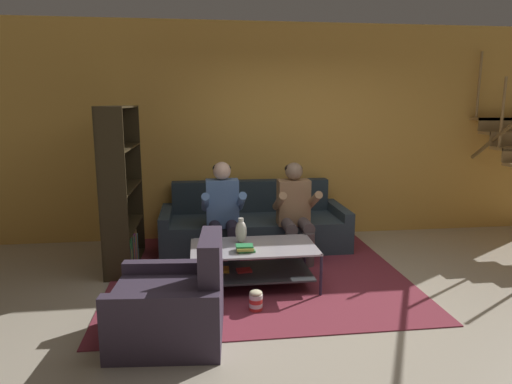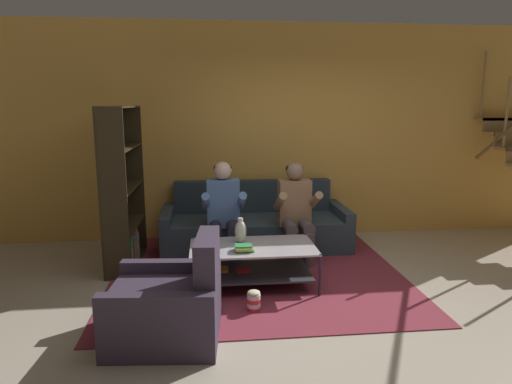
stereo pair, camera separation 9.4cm
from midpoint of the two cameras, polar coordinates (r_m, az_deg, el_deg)
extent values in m
plane|color=#BAAE99|center=(4.37, 8.71, -14.14)|extent=(16.80, 16.80, 0.00)
cube|color=gold|center=(6.36, 2.97, 7.46)|extent=(8.40, 0.12, 2.90)
cube|color=#A78049|center=(7.50, 28.57, 8.06)|extent=(1.04, 0.28, 0.04)
cylinder|color=#A78049|center=(6.76, 28.09, 8.79)|extent=(0.04, 0.04, 0.90)
cylinder|color=#A78049|center=(7.23, 25.77, 11.97)|extent=(0.04, 0.04, 0.90)
cube|color=#2F3E49|center=(5.92, -0.68, -5.09)|extent=(2.11, 0.93, 0.40)
cube|color=#28353E|center=(6.18, -1.09, -0.47)|extent=(2.11, 0.18, 0.42)
cube|color=#2F3E49|center=(5.89, -11.58, -4.82)|extent=(0.13, 0.93, 0.52)
cube|color=#2F3E49|center=(6.13, 9.78, -4.11)|extent=(0.13, 0.93, 0.52)
cylinder|color=#282231|center=(5.15, -5.55, -7.65)|extent=(0.14, 0.14, 0.40)
cylinder|color=#282231|center=(5.16, -3.32, -7.59)|extent=(0.14, 0.14, 0.40)
cylinder|color=#282231|center=(5.25, -5.67, -4.52)|extent=(0.14, 0.42, 0.14)
cylinder|color=#282231|center=(5.26, -3.49, -4.46)|extent=(0.14, 0.42, 0.14)
cube|color=#577BB3|center=(5.40, -4.73, -1.43)|extent=(0.38, 0.22, 0.57)
cylinder|color=#577BB3|center=(5.21, -6.88, -1.30)|extent=(0.09, 0.49, 0.31)
cylinder|color=#577BB3|center=(5.22, -2.41, -1.19)|extent=(0.09, 0.49, 0.31)
sphere|color=beige|center=(5.33, -4.79, 2.66)|extent=(0.21, 0.21, 0.21)
ellipsoid|color=black|center=(5.34, -4.81, 2.97)|extent=(0.21, 0.21, 0.13)
cylinder|color=#574B4D|center=(5.25, 3.90, -7.29)|extent=(0.14, 0.14, 0.40)
cylinder|color=#574B4D|center=(5.29, 6.04, -7.18)|extent=(0.14, 0.14, 0.40)
cylinder|color=#574B4D|center=(5.34, 3.56, -4.22)|extent=(0.14, 0.42, 0.14)
cylinder|color=#574B4D|center=(5.38, 5.66, -4.13)|extent=(0.14, 0.42, 0.14)
cube|color=#9D7653|center=(5.51, 4.21, -1.29)|extent=(0.38, 0.22, 0.55)
cylinder|color=#9D7653|center=(5.28, 2.44, -1.19)|extent=(0.09, 0.49, 0.31)
cylinder|color=#9D7653|center=(5.37, 6.73, -1.07)|extent=(0.09, 0.49, 0.31)
sphere|color=#8D725A|center=(5.44, 4.26, 2.60)|extent=(0.21, 0.21, 0.21)
ellipsoid|color=black|center=(5.45, 4.22, 2.91)|extent=(0.21, 0.21, 0.13)
cube|color=#B8B2BD|center=(4.65, -0.91, -6.87)|extent=(1.26, 0.70, 0.02)
cube|color=#333739|center=(4.74, -0.90, -9.96)|extent=(1.16, 0.64, 0.02)
cylinder|color=#2B2539|center=(4.38, -8.59, -11.01)|extent=(0.03, 0.03, 0.43)
cylinder|color=#2B2539|center=(4.52, 7.52, -10.28)|extent=(0.03, 0.03, 0.43)
cylinder|color=#2B2539|center=(5.01, -8.44, -8.13)|extent=(0.03, 0.03, 0.43)
cylinder|color=#2B2539|center=(5.13, 5.60, -7.59)|extent=(0.03, 0.03, 0.43)
cube|color=orange|center=(4.75, -5.15, -9.66)|extent=(0.20, 0.15, 0.03)
cube|color=red|center=(4.73, -2.09, -9.76)|extent=(0.16, 0.13, 0.02)
cube|color=maroon|center=(5.29, -0.64, -9.35)|extent=(3.13, 3.25, 0.01)
cube|color=#845664|center=(5.29, -0.64, -9.33)|extent=(1.72, 1.79, 0.00)
ellipsoid|color=silver|center=(4.73, -2.45, -4.96)|extent=(0.12, 0.12, 0.24)
cylinder|color=silver|center=(4.70, -2.46, -3.58)|extent=(0.05, 0.05, 0.05)
cube|color=#3C8F46|center=(4.50, -1.88, -7.23)|extent=(0.17, 0.17, 0.02)
cube|color=gold|center=(4.48, -2.04, -7.00)|extent=(0.16, 0.16, 0.03)
cube|color=#309652|center=(4.48, -2.07, -6.74)|extent=(0.17, 0.13, 0.02)
cube|color=#312716|center=(4.87, -18.03, -0.63)|extent=(0.29, 0.03, 1.82)
cube|color=#312716|center=(5.90, -15.91, 1.48)|extent=(0.29, 0.03, 1.82)
cube|color=#312716|center=(5.41, -18.26, 0.49)|extent=(0.05, 1.09, 1.82)
cube|color=#312716|center=(5.61, -16.35, -8.54)|extent=(0.31, 1.06, 0.02)
cube|color=#312716|center=(5.48, -16.60, -4.15)|extent=(0.31, 1.06, 0.02)
cube|color=#312716|center=(5.38, -16.87, 0.52)|extent=(0.31, 1.06, 0.02)
cube|color=#312716|center=(5.32, -17.14, 5.34)|extent=(0.31, 1.06, 0.02)
cube|color=#312716|center=(5.30, -17.42, 10.13)|extent=(0.31, 1.06, 0.02)
cube|color=orange|center=(5.10, -17.21, -8.99)|extent=(0.21, 0.04, 0.25)
cube|color=#A27055|center=(5.13, -17.04, -8.31)|extent=(0.19, 0.06, 0.34)
cube|color=#2F1E37|center=(5.18, -16.96, -8.26)|extent=(0.20, 0.03, 0.32)
cube|color=#349049|center=(5.21, -17.13, -8.01)|extent=(0.24, 0.03, 0.34)
cube|color=#9E6E45|center=(5.27, -16.99, -8.30)|extent=(0.24, 0.06, 0.26)
cube|color=#388F48|center=(5.29, -16.81, -7.50)|extent=(0.21, 0.04, 0.38)
cube|color=#242035|center=(5.34, -16.64, -7.40)|extent=(0.20, 0.04, 0.36)
cube|color=#957A4F|center=(5.38, -16.57, -7.18)|extent=(0.21, 0.04, 0.37)
cube|color=red|center=(5.44, -16.67, -7.56)|extent=(0.24, 0.04, 0.27)
cube|color=#2E8556|center=(5.46, -16.40, -7.12)|extent=(0.21, 0.04, 0.34)
cube|color=#963C8F|center=(5.52, -16.61, -6.86)|extent=(0.26, 0.06, 0.35)
cube|color=gold|center=(5.56, -16.43, -6.87)|extent=(0.25, 0.04, 0.32)
cube|color=#A27A43|center=(5.59, -16.42, -6.44)|extent=(0.26, 0.04, 0.38)
cube|color=#6BA1BB|center=(5.65, -16.03, -6.61)|extent=(0.20, 0.05, 0.31)
cube|color=#3A2F41|center=(3.82, -11.64, -14.65)|extent=(0.90, 0.67, 0.42)
cube|color=#3A2F41|center=(3.61, -6.42, -8.71)|extent=(0.21, 0.61, 0.43)
cube|color=#3A2F41|center=(4.11, -10.88, -11.90)|extent=(0.86, 0.18, 0.52)
cube|color=#3A2F41|center=(3.49, -12.62, -16.40)|extent=(0.86, 0.18, 0.52)
cylinder|color=red|center=(4.26, -0.67, -14.37)|extent=(0.12, 0.12, 0.04)
cylinder|color=white|center=(4.25, -0.67, -13.89)|extent=(0.12, 0.12, 0.04)
cylinder|color=red|center=(4.23, -0.67, -13.40)|extent=(0.12, 0.12, 0.04)
cylinder|color=white|center=(4.22, -0.67, -12.92)|extent=(0.12, 0.12, 0.04)
ellipsoid|color=beige|center=(4.20, -0.67, -12.48)|extent=(0.12, 0.12, 0.04)
camera|label=1|loc=(0.05, -90.55, -0.11)|focal=32.00mm
camera|label=2|loc=(0.05, 89.45, 0.11)|focal=32.00mm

